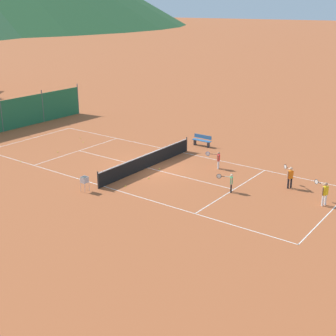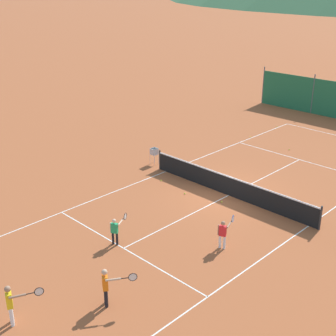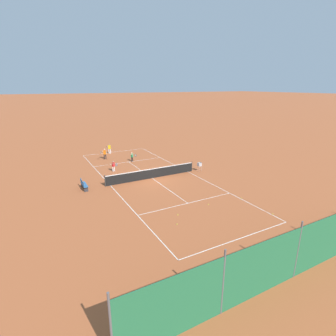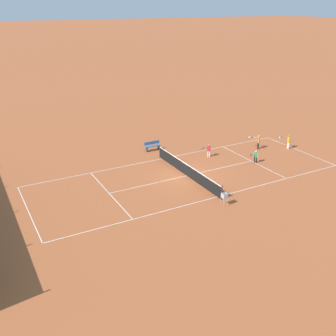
{
  "view_description": "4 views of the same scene",
  "coord_description": "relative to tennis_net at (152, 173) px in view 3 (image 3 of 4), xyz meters",
  "views": [
    {
      "loc": [
        -22.44,
        -18.18,
        10.11
      ],
      "look_at": [
        -1.07,
        -2.46,
        0.8
      ],
      "focal_mm": 50.0,
      "sensor_mm": 36.0,
      "label": 1
    },
    {
      "loc": [
        11.72,
        -15.96,
        9.44
      ],
      "look_at": [
        -1.89,
        -2.1,
        1.45
      ],
      "focal_mm": 50.0,
      "sensor_mm": 36.0,
      "label": 2
    },
    {
      "loc": [
        9.97,
        21.62,
        8.53
      ],
      "look_at": [
        -0.97,
        1.44,
        1.29
      ],
      "focal_mm": 28.0,
      "sensor_mm": 36.0,
      "label": 3
    },
    {
      "loc": [
        -23.76,
        14.62,
        12.41
      ],
      "look_at": [
        0.76,
        1.25,
        0.62
      ],
      "focal_mm": 42.0,
      "sensor_mm": 36.0,
      "label": 4
    }
  ],
  "objects": [
    {
      "name": "tennis_ball_mid_court",
      "position": [
        -4.19,
        10.73,
        -0.47
      ],
      "size": [
        0.07,
        0.07,
        0.07
      ],
      "primitive_type": "sphere",
      "color": "#CCE033",
      "rests_on": "ground"
    },
    {
      "name": "court_line_markings",
      "position": [
        0.0,
        0.0,
        -0.5
      ],
      "size": [
        8.25,
        23.85,
        0.01
      ],
      "color": "white",
      "rests_on": "ground"
    },
    {
      "name": "ball_hopper",
      "position": [
        -5.3,
        0.32,
        0.16
      ],
      "size": [
        0.36,
        0.36,
        0.89
      ],
      "color": "#B7B7BC",
      "rests_on": "ground"
    },
    {
      "name": "tennis_net",
      "position": [
        0.0,
        0.0,
        0.0
      ],
      "size": [
        9.18,
        0.08,
        1.06
      ],
      "color": "#2D2D2D",
      "rests_on": "ground"
    },
    {
      "name": "tennis_ball_near_corner",
      "position": [
        2.35,
        8.77,
        -0.47
      ],
      "size": [
        0.07,
        0.07,
        0.07
      ],
      "primitive_type": "sphere",
      "color": "#CCE033",
      "rests_on": "ground"
    },
    {
      "name": "tennis_ball_by_net_right",
      "position": [
        -1.21,
        7.35,
        -0.47
      ],
      "size": [
        0.07,
        0.07,
        0.07
      ],
      "primitive_type": "sphere",
      "color": "#CCE033",
      "rests_on": "ground"
    },
    {
      "name": "player_far_service",
      "position": [
        2.13,
        -8.86,
        0.25
      ],
      "size": [
        0.89,
        0.86,
        1.3
      ],
      "color": "black",
      "rests_on": "ground"
    },
    {
      "name": "windscreen_fence_far",
      "position": [
        -0.0,
        15.5,
        0.81
      ],
      "size": [
        17.28,
        0.08,
        2.9
      ],
      "color": "#236B42",
      "rests_on": "ground"
    },
    {
      "name": "player_near_baseline",
      "position": [
        -0.45,
        -6.39,
        0.14
      ],
      "size": [
        0.44,
        0.96,
        1.09
      ],
      "color": "black",
      "rests_on": "ground"
    },
    {
      "name": "tennis_ball_by_net_left",
      "position": [
        -3.39,
        -1.05,
        -0.47
      ],
      "size": [
        0.07,
        0.07,
        0.07
      ],
      "primitive_type": "sphere",
      "color": "#CCE033",
      "rests_on": "ground"
    },
    {
      "name": "player_far_baseline",
      "position": [
        2.61,
        -3.75,
        0.17
      ],
      "size": [
        0.36,
        1.0,
        1.14
      ],
      "color": "white",
      "rests_on": "ground"
    },
    {
      "name": "tennis_ball_service_box",
      "position": [
        0.24,
        -0.81,
        -0.47
      ],
      "size": [
        0.07,
        0.07,
        0.07
      ],
      "primitive_type": "sphere",
      "color": "#CCE033",
      "rests_on": "ground"
    },
    {
      "name": "player_near_service",
      "position": [
        0.83,
        -11.31,
        0.27
      ],
      "size": [
        0.8,
        0.95,
        1.31
      ],
      "color": "white",
      "rests_on": "ground"
    },
    {
      "name": "courtside_bench",
      "position": [
        6.34,
        -0.18,
        -0.05
      ],
      "size": [
        0.36,
        1.5,
        0.84
      ],
      "color": "#336699",
      "rests_on": "ground"
    },
    {
      "name": "ground_plane",
      "position": [
        0.0,
        0.0,
        -0.5
      ],
      "size": [
        600.0,
        600.0,
        0.0
      ],
      "primitive_type": "plane",
      "color": "#A8542D"
    },
    {
      "name": "tennis_ball_alley_left",
      "position": [
        1.65,
        7.7,
        -0.47
      ],
      "size": [
        0.07,
        0.07,
        0.07
      ],
      "primitive_type": "sphere",
      "color": "#CCE033",
      "rests_on": "ground"
    },
    {
      "name": "tennis_ball_far_corner",
      "position": [
        -1.55,
        -1.33,
        -0.47
      ],
      "size": [
        0.07,
        0.07,
        0.07
      ],
      "primitive_type": "sphere",
      "color": "#CCE033",
      "rests_on": "ground"
    },
    {
      "name": "tennis_ball_alley_right",
      "position": [
        -4.2,
        7.67,
        -0.47
      ],
      "size": [
        0.07,
        0.07,
        0.07
      ],
      "primitive_type": "sphere",
      "color": "#CCE033",
      "rests_on": "ground"
    }
  ]
}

